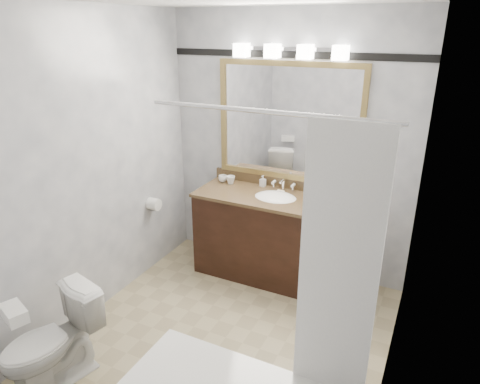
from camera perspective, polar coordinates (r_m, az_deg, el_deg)
room at (r=2.98m, az=-2.22°, el=-0.10°), size 2.42×2.62×2.52m
vanity at (r=4.16m, az=4.59°, el=-5.88°), size 1.53×0.58×0.97m
mirror at (r=4.04m, az=6.45°, el=9.21°), size 1.40×0.04×1.10m
vanity_light_bar at (r=3.91m, az=6.56°, el=18.18°), size 1.02×0.14×0.12m
accent_stripe at (r=3.97m, az=6.87°, el=17.74°), size 2.40×0.01×0.06m
tp_roll at (r=4.29m, az=-11.41°, el=-1.59°), size 0.11×0.12×0.12m
toilet at (r=3.31m, az=-23.89°, el=-17.93°), size 0.53×0.74×0.68m
tissue_box at (r=3.01m, az=-27.89°, el=-14.10°), size 0.23×0.17×0.08m
coffee_maker at (r=3.75m, az=12.11°, el=0.33°), size 0.18×0.22×0.34m
cup_left at (r=4.36m, az=-2.31°, el=1.81°), size 0.11×0.11×0.07m
cup_right at (r=4.30m, az=-1.25°, el=1.62°), size 0.11×0.11×0.08m
soap_bottle_a at (r=4.23m, az=3.06°, el=1.49°), size 0.06×0.06×0.11m
soap_bar at (r=4.09m, az=5.41°, el=0.03°), size 0.08×0.05×0.02m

